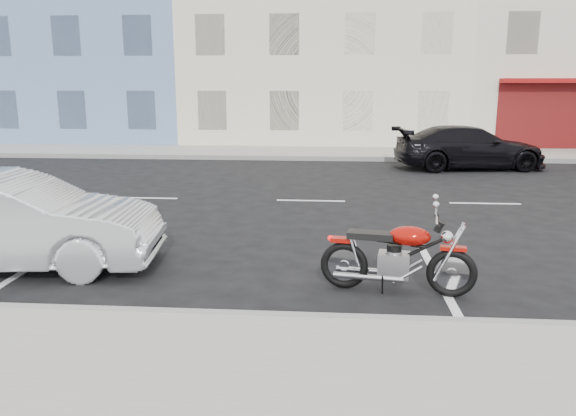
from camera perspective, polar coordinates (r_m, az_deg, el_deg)
name	(u,v)px	position (r m, az deg, el deg)	size (l,w,h in m)	color
ground	(397,202)	(13.26, 11.01, 0.59)	(120.00, 120.00, 0.00)	black
sidewalk_far	(243,152)	(22.03, -4.64, 5.68)	(80.00, 3.40, 0.15)	gray
curb_near	(32,312)	(7.33, -24.54, -9.57)	(80.00, 0.12, 0.16)	gray
curb_far	(235,158)	(20.37, -5.39, 5.12)	(80.00, 0.12, 0.16)	gray
bldg_blue	(89,7)	(31.98, -19.58, 18.70)	(12.00, 12.00, 13.00)	#607CA8
bldg_cream	(325,20)	(29.36, 3.73, 18.50)	(12.00, 12.00, 11.50)	beige
motorcycle	(454,263)	(7.48, 16.56, -5.36)	(2.02, 0.71, 1.02)	black
sedan_silver	(8,222)	(9.17, -26.54, -1.30)	(1.51, 4.33, 1.43)	#B2B5BA
car_far	(469,147)	(18.99, 17.93, 5.87)	(1.93, 4.74, 1.38)	black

